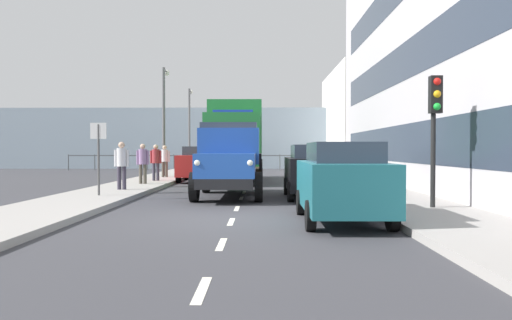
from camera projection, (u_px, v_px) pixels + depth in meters
ground_plane at (245, 189)px, 19.74m from camera, size 80.00×80.00×0.00m
sidewalk_left at (362, 188)px, 19.68m from camera, size 2.55×37.17×0.15m
sidewalk_right at (129, 187)px, 19.80m from camera, size 2.55×37.17×0.15m
road_centreline_markings at (244, 192)px, 18.66m from camera, size 0.12×32.35×0.01m
building_terrace at (493, 39)px, 19.25m from camera, size 7.38×23.76×11.66m
building_far_block at (381, 121)px, 37.51m from camera, size 7.37×12.19×7.42m
sea_horizon at (254, 138)px, 41.27m from camera, size 80.00×0.80×5.00m
seawall_railing at (253, 158)px, 37.70m from camera, size 28.08×0.08×1.20m
truck_vintage_blue at (229, 162)px, 16.27m from camera, size 2.17×5.64×2.43m
lorry_cargo_green at (236, 139)px, 24.71m from camera, size 2.58×8.20×3.87m
car_teal_kerbside_near at (342, 181)px, 10.79m from camera, size 1.75×3.96×1.72m
car_black_kerbside_1 at (315, 170)px, 16.16m from camera, size 1.91×3.82×1.72m
car_red_oppositeside_0 at (200, 163)px, 24.77m from camera, size 1.92×4.26×1.72m
car_silver_oppositeside_1 at (213, 160)px, 31.32m from camera, size 1.85×4.51×1.72m
car_grey_oppositeside_2 at (221, 159)px, 37.19m from camera, size 1.89×4.69×1.72m
pedestrian_with_bag at (122, 161)px, 17.80m from camera, size 0.53×0.34×1.69m
pedestrian_couple_a at (143, 160)px, 20.81m from camera, size 0.53×0.34×1.66m
pedestrian_couple_b at (156, 159)px, 22.87m from camera, size 0.53×0.34×1.65m
pedestrian_strolling at (165, 158)px, 25.84m from camera, size 0.53×0.34×1.64m
traffic_light_near at (435, 112)px, 12.17m from camera, size 0.28×0.41×3.20m
lamp_post_promenade at (164, 111)px, 26.96m from camera, size 0.32×1.14×5.82m
lamp_post_far at (190, 121)px, 37.48m from camera, size 0.32×1.14×5.97m
street_sign at (99, 146)px, 15.52m from camera, size 0.50×0.07×2.25m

